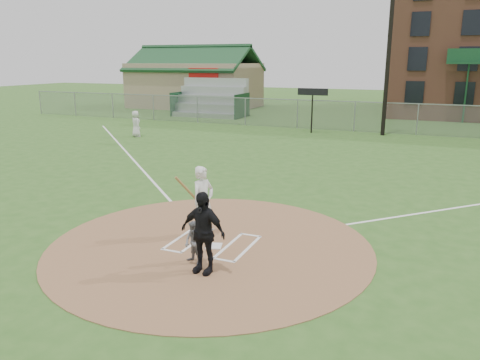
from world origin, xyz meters
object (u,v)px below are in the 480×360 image
at_px(umpire, 203,232).
at_px(ondeck_player, 136,124).
at_px(batter_at_plate, 203,202).
at_px(home_plate, 214,246).
at_px(catcher, 194,243).

distance_m(umpire, ondeck_player, 20.37).
distance_m(ondeck_player, batter_at_plate, 18.16).
bearing_deg(home_plate, umpire, -73.16).
xyz_separation_m(catcher, ondeck_player, (-12.47, 15.48, 0.28)).
bearing_deg(umpire, ondeck_player, 133.95).
bearing_deg(catcher, batter_at_plate, 131.94).
distance_m(home_plate, umpire, 1.75).
height_order(catcher, batter_at_plate, batter_at_plate).
relative_size(umpire, ondeck_player, 1.16).
relative_size(home_plate, umpire, 0.21).
bearing_deg(catcher, ondeck_player, 150.55).
relative_size(catcher, ondeck_player, 0.64).
xyz_separation_m(home_plate, ondeck_player, (-12.44, 14.37, 0.78)).
xyz_separation_m(home_plate, batter_at_plate, (-0.60, 0.60, 0.96)).
xyz_separation_m(home_plate, catcher, (0.03, -1.11, 0.51)).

